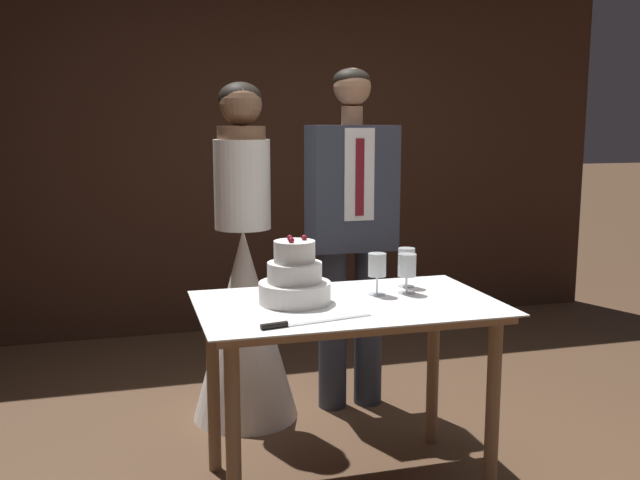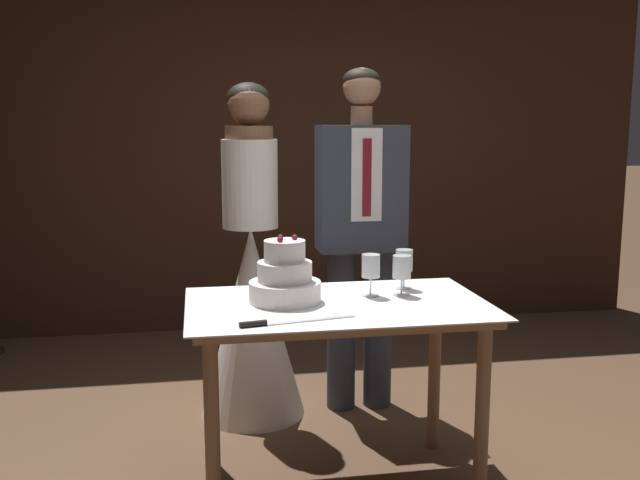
% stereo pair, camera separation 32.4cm
% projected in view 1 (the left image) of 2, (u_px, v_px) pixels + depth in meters
% --- Properties ---
extents(ground_plane, '(40.00, 40.00, 0.00)m').
position_uv_depth(ground_plane, '(372.00, 469.00, 3.15)').
color(ground_plane, brown).
extents(wall_back, '(5.33, 0.12, 2.73)m').
position_uv_depth(wall_back, '(263.00, 143.00, 5.19)').
color(wall_back, '#382116').
rests_on(wall_back, ground_plane).
extents(cake_table, '(1.21, 0.74, 0.79)m').
position_uv_depth(cake_table, '(347.00, 328.00, 2.90)').
color(cake_table, '#8E6B4C').
rests_on(cake_table, ground_plane).
extents(tiered_cake, '(0.29, 0.29, 0.28)m').
position_uv_depth(tiered_cake, '(295.00, 279.00, 2.86)').
color(tiered_cake, white).
rests_on(tiered_cake, cake_table).
extents(cake_knife, '(0.44, 0.10, 0.02)m').
position_uv_depth(cake_knife, '(296.00, 323.00, 2.56)').
color(cake_knife, silver).
rests_on(cake_knife, cake_table).
extents(wine_glass_near, '(0.08, 0.08, 0.18)m').
position_uv_depth(wine_glass_near, '(377.00, 267.00, 2.99)').
color(wine_glass_near, silver).
rests_on(wine_glass_near, cake_table).
extents(wine_glass_middle, '(0.07, 0.07, 0.17)m').
position_uv_depth(wine_glass_middle, '(406.00, 260.00, 3.14)').
color(wine_glass_middle, silver).
rests_on(wine_glass_middle, cake_table).
extents(wine_glass_far, '(0.08, 0.08, 0.17)m').
position_uv_depth(wine_glass_far, '(407.00, 267.00, 3.02)').
color(wine_glass_far, silver).
rests_on(wine_glass_far, cake_table).
extents(bride, '(0.54, 0.54, 1.71)m').
position_uv_depth(bride, '(244.00, 298.00, 3.62)').
color(bride, white).
rests_on(bride, ground_plane).
extents(groom, '(0.44, 0.25, 1.78)m').
position_uv_depth(groom, '(351.00, 224.00, 3.71)').
color(groom, '#333847').
rests_on(groom, ground_plane).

